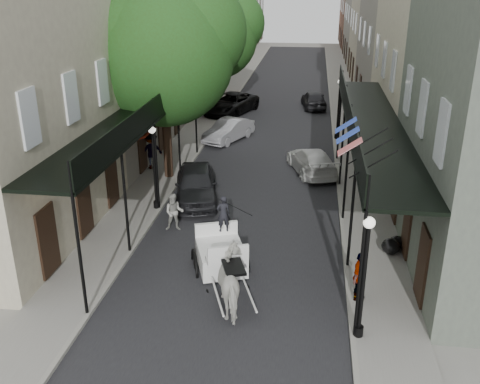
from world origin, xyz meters
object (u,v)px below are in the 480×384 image
(lamppost_right_near, at_px, (364,277))
(pedestrian_walking, at_px, (174,212))
(horse, at_px, (234,282))
(carriage, at_px, (219,233))
(car_left_mid, at_px, (229,130))
(pedestrian_sidewalk_right, at_px, (359,277))
(lamppost_right_far, at_px, (339,108))
(car_left_far, at_px, (231,104))
(car_left_near, at_px, (196,184))
(tree_near, at_px, (172,48))
(lamppost_left, at_px, (154,166))
(car_right_far, at_px, (314,99))
(pedestrian_sidewalk_left, at_px, (151,151))
(tree_far, at_px, (221,33))
(car_right_near, at_px, (312,161))

(lamppost_right_near, bearing_deg, pedestrian_walking, 138.28)
(horse, bearing_deg, carriage, -90.00)
(car_left_mid, bearing_deg, pedestrian_sidewalk_right, -44.47)
(lamppost_right_far, relative_size, car_left_far, 0.68)
(car_left_near, relative_size, car_left_far, 0.85)
(tree_near, relative_size, lamppost_right_near, 2.60)
(tree_near, bearing_deg, car_left_far, 87.35)
(lamppost_left, distance_m, carriage, 5.61)
(car_left_near, height_order, car_right_far, car_left_near)
(lamppost_right_far, distance_m, car_left_mid, 6.92)
(tree_near, bearing_deg, pedestrian_walking, -77.08)
(pedestrian_sidewalk_left, bearing_deg, car_left_mid, -153.85)
(tree_far, height_order, pedestrian_sidewalk_right, tree_far)
(pedestrian_sidewalk_right, bearing_deg, horse, 124.21)
(carriage, distance_m, pedestrian_sidewalk_left, 10.66)
(tree_far, height_order, lamppost_right_far, tree_far)
(lamppost_right_near, relative_size, lamppost_left, 1.00)
(lamppost_right_far, distance_m, horse, 19.36)
(car_left_far, bearing_deg, car_left_near, -67.26)
(carriage, bearing_deg, car_right_far, 63.25)
(tree_near, distance_m, pedestrian_walking, 8.40)
(pedestrian_sidewalk_left, bearing_deg, car_left_far, -135.39)
(car_right_far, bearing_deg, pedestrian_walking, 68.97)
(tree_near, height_order, lamppost_right_near, tree_near)
(lamppost_left, height_order, carriage, lamppost_left)
(pedestrian_walking, relative_size, pedestrian_sidewalk_right, 0.96)
(tree_near, height_order, pedestrian_sidewalk_right, tree_near)
(lamppost_left, relative_size, pedestrian_walking, 2.36)
(car_left_far, bearing_deg, car_right_near, -43.81)
(car_left_mid, bearing_deg, car_right_near, -21.10)
(lamppost_right_near, bearing_deg, pedestrian_sidewalk_right, 86.93)
(tree_far, distance_m, lamppost_right_far, 11.05)
(pedestrian_sidewalk_left, bearing_deg, lamppost_right_far, 179.62)
(tree_far, bearing_deg, tree_near, -89.81)
(tree_near, height_order, car_left_mid, tree_near)
(lamppost_left, xyz_separation_m, horse, (4.49, -6.97, -1.13))
(lamppost_right_near, bearing_deg, tree_far, 107.68)
(car_left_mid, height_order, car_left_far, car_left_far)
(tree_far, height_order, car_left_far, tree_far)
(car_left_near, bearing_deg, car_left_far, 80.83)
(lamppost_right_near, bearing_deg, car_left_near, 125.70)
(horse, height_order, car_left_mid, horse)
(lamppost_left, distance_m, car_left_mid, 11.15)
(pedestrian_walking, distance_m, car_left_near, 3.16)
(car_left_mid, bearing_deg, tree_near, -79.39)
(horse, xyz_separation_m, pedestrian_sidewalk_right, (3.81, 0.83, 0.03))
(lamppost_right_far, relative_size, horse, 1.71)
(car_left_near, bearing_deg, pedestrian_sidewalk_right, -60.11)
(carriage, bearing_deg, pedestrian_walking, 113.19)
(lamppost_left, distance_m, car_left_far, 18.05)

